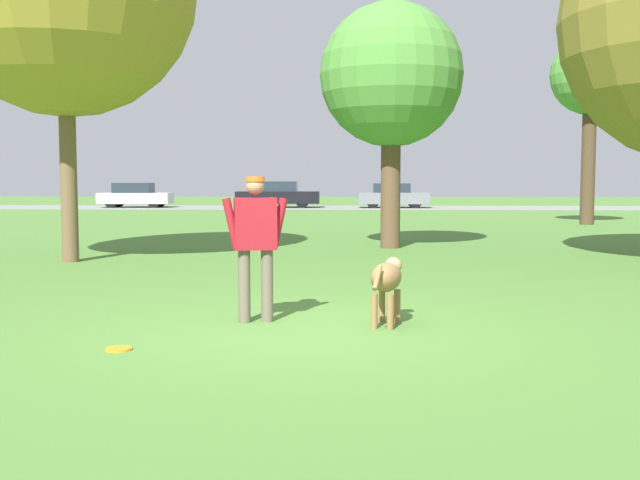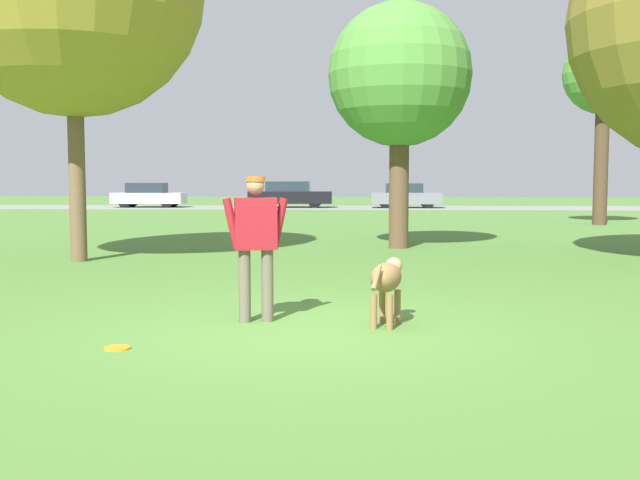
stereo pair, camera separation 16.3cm
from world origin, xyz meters
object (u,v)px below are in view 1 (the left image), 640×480
Objects in this scene: dog at (387,279)px; parked_car_black at (277,195)px; parked_car_grey at (393,196)px; tree_far_right at (591,79)px; parked_car_silver at (135,195)px; frisbee at (119,349)px; tree_mid_center at (391,77)px; person at (255,236)px.

dog is 33.50m from parked_car_black.
parked_car_grey is (2.02, 33.05, 0.17)m from dog.
tree_far_right is 16.56m from parked_car_grey.
parked_car_black is (7.87, 0.13, 0.04)m from parked_car_silver.
tree_mid_center is (3.02, 10.28, 3.81)m from frisbee.
parked_car_black is at bearing 93.03° from frisbee.
tree_far_right is at bearing -52.29° from parked_car_black.
parked_car_silver is 0.86× the size of parked_car_black.
person is 9.55m from tree_mid_center.
parked_car_silver reaches higher than frisbee.
person is 6.57× the size of frisbee.
frisbee is (-2.49, -1.25, -0.48)m from dog.
person reaches higher than parked_car_black.
tree_far_right reaches higher than frisbee.
parked_car_silver reaches higher than dog.
parked_car_black reaches higher than frisbee.
dog is at bearing -83.63° from parked_car_black.
dog is at bearing -113.23° from tree_far_right.
frisbee is 0.04× the size of tree_mid_center.
person is 0.40× the size of parked_car_silver.
parked_car_grey is at bearing 71.46° from person.
tree_mid_center is 27.40m from parked_car_silver.
person is at bearing -86.01° from parked_car_black.
tree_far_right is at bearing -68.82° from parked_car_grey.
frisbee is 0.06× the size of parked_car_silver.
tree_mid_center is 0.85× the size of tree_far_right.
dog is 20.24m from tree_far_right.
person reaches higher than dog.
tree_far_right is 19.79m from parked_car_black.
parked_car_black is (-4.85, 24.19, -3.11)m from tree_mid_center.
parked_car_black is at bearing 128.73° from tree_far_right.
parked_car_silver is (-9.70, 34.34, 0.66)m from frisbee.
tree_far_right is 25.31m from parked_car_silver.
parked_car_silver is 7.87m from parked_car_black.
parked_car_black is at bearing 22.93° from dog.
dog is 9.64m from tree_mid_center.
parked_car_silver is 1.04× the size of parked_car_grey.
dog is at bearing -93.41° from tree_mid_center.
tree_mid_center reaches higher than parked_car_black.
frisbee is 0.05× the size of parked_car_black.
dog is 0.18× the size of tree_mid_center.
parked_car_black is at bearing 178.57° from parked_car_grey.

